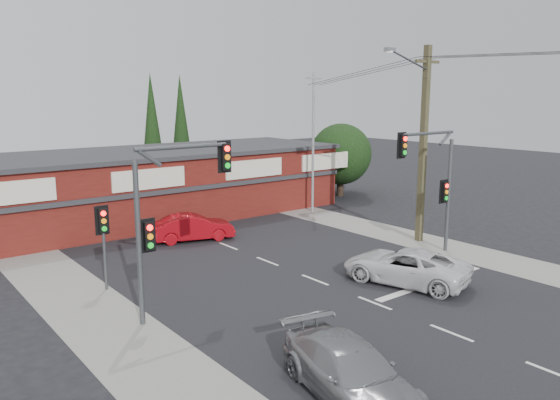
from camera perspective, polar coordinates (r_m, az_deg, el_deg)
ground at (r=21.76m, az=6.74°, el=-9.49°), size 120.00×120.00×0.00m
road_strip at (r=25.33m, az=-1.32°, el=-6.44°), size 14.00×70.00×0.01m
verge_left at (r=21.60m, az=-19.94°, el=-10.22°), size 3.00×70.00×0.02m
verge_right at (r=31.00m, az=11.34°, el=-3.41°), size 3.00×70.00×0.02m
stop_line at (r=23.38m, az=15.54°, el=-8.33°), size 6.50×0.35×0.01m
white_suv at (r=22.95m, az=12.94°, el=-6.74°), size 3.75×5.57×1.42m
silver_suv at (r=14.49m, az=7.37°, el=-17.38°), size 2.97×5.16×1.41m
red_sedan at (r=29.15m, az=-9.08°, el=-2.84°), size 4.50×2.69×1.40m
lane_dashes at (r=22.92m, az=3.67°, el=-8.32°), size 0.12×41.04×0.01m
shop_building at (r=34.54m, az=-14.76°, el=1.50°), size 27.30×8.40×4.22m
tree_cluster at (r=41.97m, az=6.13°, el=4.45°), size 5.90×5.10×5.50m
conifer_near at (r=42.41m, az=-13.23°, el=7.79°), size 1.80×1.80×9.25m
conifer_far at (r=45.76m, az=-10.32°, el=8.11°), size 1.80×1.80×9.25m
traffic_mast_left at (r=18.59m, az=-11.69°, el=-0.56°), size 3.77×0.27×5.97m
traffic_mast_right at (r=26.57m, az=15.92°, el=2.67°), size 3.96×0.27×5.97m
pedestal_signal at (r=22.22m, az=-17.99°, el=-3.04°), size 0.55×0.27×3.38m
utility_pole at (r=28.79m, az=14.63°, el=6.24°), size 4.38×0.59×10.00m
steel_pole at (r=35.43m, az=3.48°, el=6.25°), size 1.20×0.16×9.00m
power_lines at (r=25.93m, az=25.07°, el=13.19°), size 2.01×29.00×1.22m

